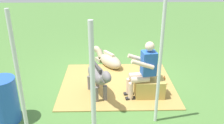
# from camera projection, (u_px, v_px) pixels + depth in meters

# --- Properties ---
(ground_plane) EXTENTS (24.00, 24.00, 0.00)m
(ground_plane) POSITION_uv_depth(u_px,v_px,m) (115.00, 82.00, 6.12)
(ground_plane) COLOR #4C7A38
(hay_patch) EXTENTS (2.75, 2.34, 0.02)m
(hay_patch) POSITION_uv_depth(u_px,v_px,m) (117.00, 84.00, 6.01)
(hay_patch) COLOR #AD8C47
(hay_patch) RESTS_ON ground
(hay_bale) EXTENTS (0.65, 0.43, 0.42)m
(hay_bale) POSITION_uv_depth(u_px,v_px,m) (149.00, 88.00, 5.41)
(hay_bale) COLOR tan
(hay_bale) RESTS_ON ground
(person_seated) EXTENTS (0.69, 0.47, 1.30)m
(person_seated) POSITION_uv_depth(u_px,v_px,m) (143.00, 68.00, 5.19)
(person_seated) COLOR beige
(person_seated) RESTS_ON ground
(pony_standing) EXTENTS (0.64, 1.30, 0.89)m
(pony_standing) POSITION_uv_depth(u_px,v_px,m) (98.00, 76.00, 5.25)
(pony_standing) COLOR slate
(pony_standing) RESTS_ON ground
(pony_lying) EXTENTS (0.97, 1.26, 0.42)m
(pony_lying) POSITION_uv_depth(u_px,v_px,m) (108.00, 60.00, 6.96)
(pony_lying) COLOR tan
(pony_lying) RESTS_ON ground
(soda_bottle) EXTENTS (0.07, 0.07, 0.26)m
(soda_bottle) POSITION_uv_depth(u_px,v_px,m) (164.00, 81.00, 5.91)
(soda_bottle) COLOR brown
(soda_bottle) RESTS_ON ground
(water_barrel) EXTENTS (0.52, 0.52, 0.90)m
(water_barrel) POSITION_uv_depth(u_px,v_px,m) (4.00, 100.00, 4.50)
(water_barrel) COLOR blue
(water_barrel) RESTS_ON ground
(tent_pole_left) EXTENTS (0.06, 0.06, 2.31)m
(tent_pole_left) POSITION_uv_depth(u_px,v_px,m) (160.00, 66.00, 4.21)
(tent_pole_left) COLOR silver
(tent_pole_left) RESTS_ON ground
(tent_pole_right) EXTENTS (0.06, 0.06, 2.31)m
(tent_pole_right) POSITION_uv_depth(u_px,v_px,m) (20.00, 89.00, 3.48)
(tent_pole_right) COLOR silver
(tent_pole_right) RESTS_ON ground
(tent_pole_mid) EXTENTS (0.06, 0.06, 2.31)m
(tent_pole_mid) POSITION_uv_depth(u_px,v_px,m) (94.00, 114.00, 2.92)
(tent_pole_mid) COLOR silver
(tent_pole_mid) RESTS_ON ground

